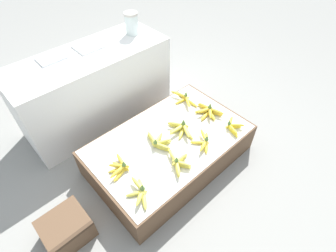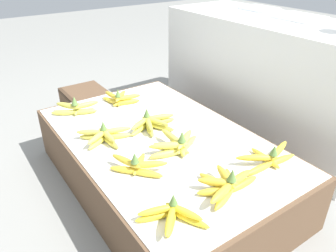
{
  "view_description": "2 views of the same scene",
  "coord_description": "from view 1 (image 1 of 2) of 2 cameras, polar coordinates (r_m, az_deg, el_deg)",
  "views": [
    {
      "loc": [
        -0.92,
        -0.99,
        1.79
      ],
      "look_at": [
        -0.01,
        0.0,
        0.41
      ],
      "focal_mm": 28.0,
      "sensor_mm": 36.0,
      "label": 1
    },
    {
      "loc": [
        1.07,
        -0.7,
        1.03
      ],
      "look_at": [
        -0.07,
        0.08,
        0.27
      ],
      "focal_mm": 35.0,
      "sensor_mm": 36.0,
      "label": 2
    }
  ],
  "objects": [
    {
      "name": "banana_bunch_front_midleft",
      "position": [
        1.86,
        2.22,
        -7.91
      ],
      "size": [
        0.2,
        0.23,
        0.09
      ],
      "color": "#DBCC4C",
      "rests_on": "display_platform"
    },
    {
      "name": "banana_bunch_middle_left",
      "position": [
        1.86,
        -10.34,
        -8.74
      ],
      "size": [
        0.17,
        0.18,
        0.1
      ],
      "color": "gold",
      "rests_on": "display_platform"
    },
    {
      "name": "banana_bunch_front_right",
      "position": [
        2.15,
        13.82,
        0.04
      ],
      "size": [
        0.17,
        0.19,
        0.09
      ],
      "color": "yellow",
      "rests_on": "display_platform"
    },
    {
      "name": "glass_jar",
      "position": [
        2.48,
        -7.94,
        21.27
      ],
      "size": [
        0.12,
        0.12,
        0.19
      ],
      "color": "silver",
      "rests_on": "back_vendor_table"
    },
    {
      "name": "banana_bunch_middle_right",
      "position": [
        2.24,
        8.79,
        3.23
      ],
      "size": [
        0.2,
        0.26,
        0.1
      ],
      "color": "gold",
      "rests_on": "display_platform"
    },
    {
      "name": "banana_bunch_middle_midleft",
      "position": [
        1.97,
        -2.12,
        -3.51
      ],
      "size": [
        0.16,
        0.26,
        0.1
      ],
      "color": "gold",
      "rests_on": "display_platform"
    },
    {
      "name": "foam_tray_white",
      "position": [
        2.38,
        -16.84,
        16.36
      ],
      "size": [
        0.23,
        0.21,
        0.02
      ],
      "color": "white",
      "rests_on": "back_vendor_table"
    },
    {
      "name": "banana_bunch_front_left",
      "position": [
        1.73,
        -6.06,
        -14.03
      ],
      "size": [
        0.16,
        0.24,
        0.1
      ],
      "color": "gold",
      "rests_on": "display_platform"
    },
    {
      "name": "banana_bunch_front_midright",
      "position": [
        2.0,
        7.9,
        -3.33
      ],
      "size": [
        0.21,
        0.2,
        0.1
      ],
      "color": "gold",
      "rests_on": "display_platform"
    },
    {
      "name": "banana_bunch_middle_midright",
      "position": [
        2.07,
        2.88,
        -0.55
      ],
      "size": [
        0.2,
        0.27,
        0.11
      ],
      "color": "#DBCC4C",
      "rests_on": "display_platform"
    },
    {
      "name": "foam_tray_dark",
      "position": [
        2.31,
        -24.08,
        13.41
      ],
      "size": [
        0.21,
        0.17,
        0.02
      ],
      "color": "white",
      "rests_on": "back_vendor_table"
    },
    {
      "name": "wooden_crate",
      "position": [
        1.95,
        -21.23,
        -20.15
      ],
      "size": [
        0.29,
        0.26,
        0.19
      ],
      "color": "brown",
      "rests_on": "ground_plane"
    },
    {
      "name": "banana_bunch_back_right",
      "position": [
        2.35,
        3.64,
        5.99
      ],
      "size": [
        0.17,
        0.29,
        0.09
      ],
      "color": "gold",
      "rests_on": "display_platform"
    },
    {
      "name": "ground_plane",
      "position": [
        2.24,
        0.23,
        -7.31
      ],
      "size": [
        10.0,
        10.0,
        0.0
      ],
      "primitive_type": "plane",
      "color": "gray"
    },
    {
      "name": "back_vendor_table",
      "position": [
        2.47,
        -15.58,
        7.98
      ],
      "size": [
        1.35,
        0.52,
        0.68
      ],
      "color": "white",
      "rests_on": "ground_plane"
    },
    {
      "name": "display_platform",
      "position": [
        2.14,
        0.24,
        -5.15
      ],
      "size": [
        1.25,
        0.78,
        0.27
      ],
      "color": "brown",
      "rests_on": "ground_plane"
    }
  ]
}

